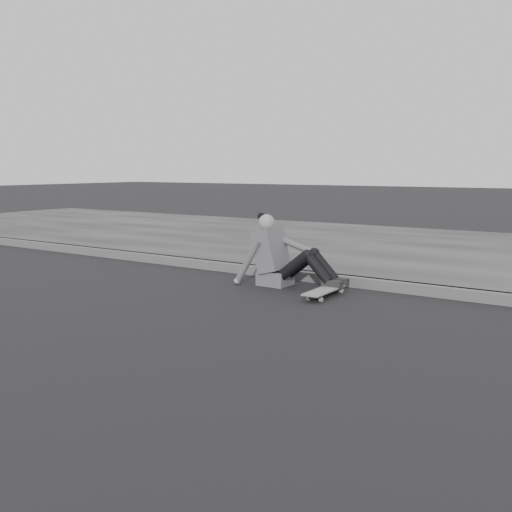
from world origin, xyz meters
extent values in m
plane|color=black|center=(0.00, 0.00, 0.00)|extent=(80.00, 80.00, 0.00)
cube|color=#505050|center=(0.00, 2.58, 0.06)|extent=(24.00, 0.16, 0.12)
cube|color=#363636|center=(0.00, 5.60, 0.06)|extent=(24.00, 6.00, 0.12)
cylinder|color=gray|center=(0.47, 1.63, 0.03)|extent=(0.03, 0.05, 0.05)
cylinder|color=gray|center=(0.62, 1.63, 0.03)|extent=(0.03, 0.05, 0.05)
cylinder|color=gray|center=(0.47, 2.15, 0.03)|extent=(0.03, 0.05, 0.05)
cylinder|color=gray|center=(0.62, 2.15, 0.03)|extent=(0.03, 0.05, 0.05)
cube|color=#333336|center=(0.54, 1.63, 0.06)|extent=(0.16, 0.04, 0.03)
cube|color=#333336|center=(0.54, 2.15, 0.06)|extent=(0.16, 0.04, 0.03)
cube|color=slate|center=(0.54, 1.89, 0.08)|extent=(0.20, 0.78, 0.02)
cube|color=#515153|center=(-0.26, 2.14, 0.09)|extent=(0.36, 0.34, 0.18)
cube|color=#515153|center=(-0.33, 2.14, 0.43)|extent=(0.37, 0.40, 0.57)
cube|color=#515153|center=(-0.46, 2.14, 0.55)|extent=(0.14, 0.30, 0.20)
cylinder|color=gray|center=(-0.38, 2.14, 0.67)|extent=(0.09, 0.09, 0.08)
sphere|color=gray|center=(-0.39, 2.14, 0.76)|extent=(0.20, 0.20, 0.20)
sphere|color=black|center=(-0.48, 2.16, 0.83)|extent=(0.09, 0.09, 0.09)
cylinder|color=black|center=(0.06, 2.05, 0.28)|extent=(0.43, 0.13, 0.39)
cylinder|color=black|center=(0.06, 2.23, 0.28)|extent=(0.43, 0.13, 0.39)
cylinder|color=black|center=(0.36, 2.05, 0.28)|extent=(0.35, 0.11, 0.36)
cylinder|color=black|center=(0.36, 2.23, 0.28)|extent=(0.35, 0.11, 0.36)
sphere|color=black|center=(0.22, 2.05, 0.42)|extent=(0.13, 0.13, 0.13)
sphere|color=black|center=(0.22, 2.23, 0.42)|extent=(0.13, 0.13, 0.13)
cube|color=black|center=(0.54, 2.05, 0.12)|extent=(0.24, 0.08, 0.07)
cube|color=black|center=(0.54, 2.23, 0.12)|extent=(0.24, 0.08, 0.07)
cylinder|color=#515153|center=(-0.53, 1.93, 0.29)|extent=(0.38, 0.08, 0.58)
sphere|color=gray|center=(-0.68, 1.92, 0.04)|extent=(0.08, 0.08, 0.08)
cylinder|color=#515153|center=(-0.09, 2.30, 0.49)|extent=(0.48, 0.08, 0.21)
camera|label=1|loc=(3.27, -3.73, 1.42)|focal=40.00mm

